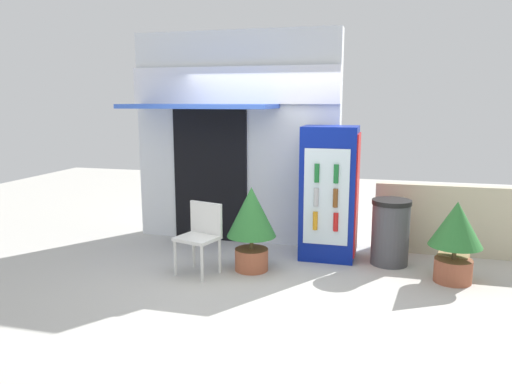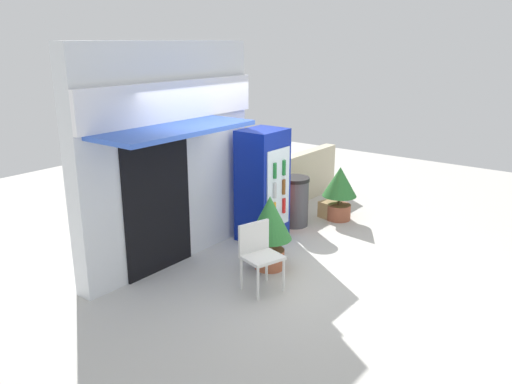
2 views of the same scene
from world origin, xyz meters
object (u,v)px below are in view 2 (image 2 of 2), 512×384
object	(u,v)px
plastic_chair	(259,251)
drink_cooler	(263,185)
potted_plant_curbside	(340,188)
cardboard_box	(330,209)
trash_bin	(295,201)
potted_plant_near_shop	(270,225)

from	to	relation	value
plastic_chair	drink_cooler	bearing A→B (deg)	34.94
potted_plant_curbside	cardboard_box	size ratio (longest dim) A/B	2.77
trash_bin	plastic_chair	bearing A→B (deg)	-157.50
drink_cooler	potted_plant_near_shop	bearing A→B (deg)	-138.63
drink_cooler	potted_plant_near_shop	distance (m)	1.19
potted_plant_near_shop	potted_plant_curbside	bearing A→B (deg)	5.17
drink_cooler	potted_plant_curbside	size ratio (longest dim) A/B	1.84
drink_cooler	plastic_chair	xyz separation A→B (m)	(-1.45, -1.01, -0.37)
potted_plant_curbside	cardboard_box	xyz separation A→B (m)	(0.02, 0.19, -0.44)
plastic_chair	potted_plant_near_shop	bearing A→B (deg)	22.96
drink_cooler	potted_plant_curbside	xyz separation A→B (m)	(1.54, -0.55, -0.31)
cardboard_box	potted_plant_curbside	bearing A→B (deg)	-96.50
plastic_chair	trash_bin	world-z (taller)	plastic_chair
potted_plant_curbside	cardboard_box	world-z (taller)	potted_plant_curbside
plastic_chair	potted_plant_near_shop	xyz separation A→B (m)	(0.58, 0.24, 0.13)
drink_cooler	trash_bin	world-z (taller)	drink_cooler
plastic_chair	cardboard_box	xyz separation A→B (m)	(3.01, 0.66, -0.37)
cardboard_box	potted_plant_near_shop	bearing A→B (deg)	-170.39
potted_plant_near_shop	potted_plant_curbside	size ratio (longest dim) A/B	1.10
plastic_chair	trash_bin	distance (m)	2.45
trash_bin	cardboard_box	size ratio (longest dim) A/B	2.46
potted_plant_near_shop	trash_bin	world-z (taller)	potted_plant_near_shop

